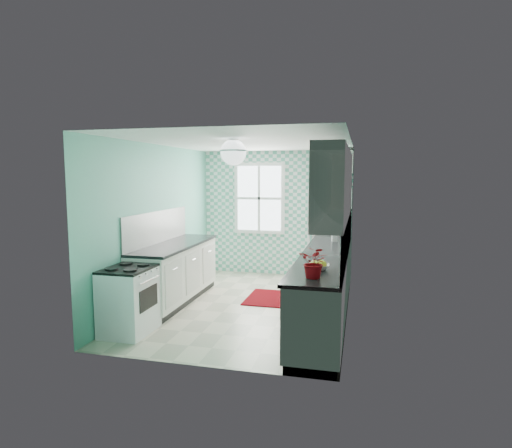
% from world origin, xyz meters
% --- Properties ---
extents(floor, '(3.00, 4.40, 0.02)m').
position_xyz_m(floor, '(0.00, 0.00, -0.01)').
color(floor, beige).
rests_on(floor, ground).
extents(ceiling, '(3.00, 4.40, 0.02)m').
position_xyz_m(ceiling, '(0.00, 0.00, 2.51)').
color(ceiling, white).
rests_on(ceiling, wall_back).
extents(wall_back, '(3.00, 0.02, 2.50)m').
position_xyz_m(wall_back, '(0.00, 2.21, 1.25)').
color(wall_back, '#5FB89F').
rests_on(wall_back, floor).
extents(wall_front, '(3.00, 0.02, 2.50)m').
position_xyz_m(wall_front, '(0.00, -2.21, 1.25)').
color(wall_front, '#5FB89F').
rests_on(wall_front, floor).
extents(wall_left, '(0.02, 4.40, 2.50)m').
position_xyz_m(wall_left, '(-1.51, 0.00, 1.25)').
color(wall_left, '#5FB89F').
rests_on(wall_left, floor).
extents(wall_right, '(0.02, 4.40, 2.50)m').
position_xyz_m(wall_right, '(1.51, 0.00, 1.25)').
color(wall_right, '#5FB89F').
rests_on(wall_right, floor).
extents(accent_wall, '(3.00, 0.01, 2.50)m').
position_xyz_m(accent_wall, '(0.00, 2.19, 1.25)').
color(accent_wall, '#53AB92').
rests_on(accent_wall, wall_back).
extents(window, '(1.04, 0.05, 1.44)m').
position_xyz_m(window, '(-0.35, 2.16, 1.55)').
color(window, white).
rests_on(window, wall_back).
extents(backsplash_right, '(0.02, 3.60, 0.51)m').
position_xyz_m(backsplash_right, '(1.49, -0.40, 1.20)').
color(backsplash_right, white).
rests_on(backsplash_right, wall_right).
extents(backsplash_left, '(0.02, 2.15, 0.51)m').
position_xyz_m(backsplash_left, '(-1.49, -0.07, 1.20)').
color(backsplash_left, white).
rests_on(backsplash_left, wall_left).
extents(upper_cabinets_right, '(0.33, 3.20, 0.90)m').
position_xyz_m(upper_cabinets_right, '(1.33, -0.60, 1.90)').
color(upper_cabinets_right, white).
rests_on(upper_cabinets_right, wall_right).
extents(upper_cabinet_fridge, '(0.40, 0.74, 0.40)m').
position_xyz_m(upper_cabinet_fridge, '(1.30, 1.83, 2.25)').
color(upper_cabinet_fridge, white).
rests_on(upper_cabinet_fridge, wall_right).
extents(ceiling_light, '(0.34, 0.34, 0.35)m').
position_xyz_m(ceiling_light, '(0.00, -0.80, 2.32)').
color(ceiling_light, silver).
rests_on(ceiling_light, ceiling).
extents(base_cabinets_right, '(0.60, 3.60, 0.90)m').
position_xyz_m(base_cabinets_right, '(1.20, -0.40, 0.45)').
color(base_cabinets_right, white).
rests_on(base_cabinets_right, floor).
extents(countertop_right, '(0.63, 3.60, 0.04)m').
position_xyz_m(countertop_right, '(1.19, -0.40, 0.92)').
color(countertop_right, black).
rests_on(countertop_right, base_cabinets_right).
extents(base_cabinets_left, '(0.60, 2.15, 0.90)m').
position_xyz_m(base_cabinets_left, '(-1.20, -0.07, 0.45)').
color(base_cabinets_left, white).
rests_on(base_cabinets_left, floor).
extents(countertop_left, '(0.63, 2.15, 0.04)m').
position_xyz_m(countertop_left, '(-1.19, -0.07, 0.92)').
color(countertop_left, black).
rests_on(countertop_left, base_cabinets_left).
extents(fridge, '(0.78, 0.77, 1.78)m').
position_xyz_m(fridge, '(1.11, 1.80, 0.89)').
color(fridge, white).
rests_on(fridge, floor).
extents(stove, '(0.56, 0.70, 0.84)m').
position_xyz_m(stove, '(-1.20, -1.49, 0.44)').
color(stove, white).
rests_on(stove, floor).
extents(sink, '(0.47, 0.39, 0.53)m').
position_xyz_m(sink, '(1.20, 0.64, 0.93)').
color(sink, silver).
rests_on(sink, countertop_right).
extents(rug, '(0.68, 0.97, 0.02)m').
position_xyz_m(rug, '(0.21, 0.43, 0.01)').
color(rug, maroon).
rests_on(rug, floor).
extents(dish_towel, '(0.13, 0.25, 0.41)m').
position_xyz_m(dish_towel, '(0.89, 0.50, 0.48)').
color(dish_towel, '#51B9A9').
rests_on(dish_towel, base_cabinets_right).
extents(fruit_bowl, '(0.26, 0.26, 0.06)m').
position_xyz_m(fruit_bowl, '(1.20, -1.41, 0.97)').
color(fruit_bowl, white).
rests_on(fruit_bowl, countertop_right).
extents(potted_plant, '(0.38, 0.36, 0.35)m').
position_xyz_m(potted_plant, '(1.20, -1.85, 1.11)').
color(potted_plant, '#AD223A').
rests_on(potted_plant, countertop_right).
extents(soap_bottle, '(0.11, 0.11, 0.19)m').
position_xyz_m(soap_bottle, '(1.25, 0.72, 1.03)').
color(soap_bottle, '#8FA2AD').
rests_on(soap_bottle, countertop_right).
extents(microwave, '(0.54, 0.38, 0.29)m').
position_xyz_m(microwave, '(1.11, 1.80, 1.93)').
color(microwave, white).
rests_on(microwave, fridge).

